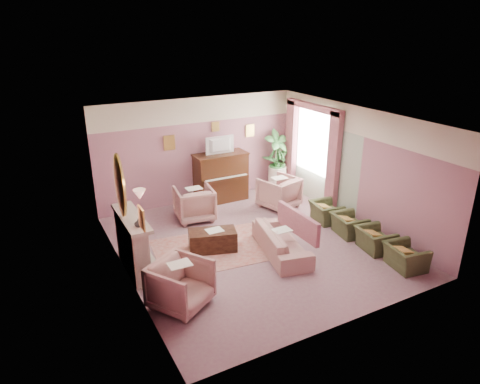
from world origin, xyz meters
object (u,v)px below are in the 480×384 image
piano (221,178)px  olive_chair_b (375,236)px  floral_armchair_front (181,283)px  side_table (277,178)px  olive_chair_a (406,253)px  floral_armchair_left (194,202)px  olive_chair_c (349,222)px  television (221,144)px  coffee_table (213,240)px  floral_armchair_right (279,191)px  sofa (282,237)px  olive_chair_d (326,209)px

piano → olive_chair_b: (1.67, -4.09, -0.33)m
floral_armchair_front → side_table: size_ratio=1.31×
olive_chair_a → side_table: size_ratio=1.07×
floral_armchair_left → olive_chair_c: floral_armchair_left is taller
piano → floral_armchair_left: bearing=-143.9°
television → coffee_table: 3.10m
coffee_table → floral_armchair_front: (-1.29, -1.54, 0.24)m
piano → floral_armchair_front: 4.82m
coffee_table → piano: bearing=60.5°
piano → olive_chair_a: 5.19m
piano → floral_armchair_front: (-2.68, -4.00, -0.19)m
olive_chair_b → coffee_table: bearing=152.0°
floral_armchair_right → floral_armchair_front: 4.75m
piano → olive_chair_a: (1.67, -4.91, -0.33)m
olive_chair_c → floral_armchair_front: bearing=-170.5°
sofa → olive_chair_b: sofa is taller
piano → floral_armchair_right: piano is taller
olive_chair_d → piano: bearing=124.3°
coffee_table → olive_chair_b: bearing=-28.0°
floral_armchair_right → television: bearing=135.5°
olive_chair_d → coffee_table: bearing=-179.8°
olive_chair_a → side_table: side_table is taller
television → floral_armchair_front: bearing=-124.2°
coffee_table → olive_chair_a: size_ratio=1.34×
olive_chair_d → side_table: side_table is taller
television → side_table: size_ratio=1.14×
floral_armchair_left → floral_armchair_right: 2.28m
floral_armchair_front → side_table: 5.97m
television → coffee_table: (-1.39, -2.41, -1.38)m
piano → floral_armchair_left: 1.40m
piano → coffee_table: (-1.39, -2.46, -0.43)m
floral_armchair_left → side_table: floral_armchair_left is taller
sofa → olive_chair_d: (1.83, 0.80, -0.05)m
piano → floral_armchair_left: size_ratio=1.52×
olive_chair_b → piano: bearing=112.2°
floral_armchair_left → floral_armchair_front: size_ratio=1.00×
floral_armchair_left → olive_chair_a: 4.95m
piano → sofa: 3.26m
floral_armchair_left → olive_chair_b: (2.79, -3.27, -0.14)m
sofa → olive_chair_c: bearing=-0.6°
sofa → floral_armchair_left: size_ratio=2.02×
coffee_table → floral_armchair_front: floral_armchair_front is taller
piano → television: television is taller
piano → olive_chair_d: bearing=-55.7°
sofa → olive_chair_a: 2.47m
coffee_table → floral_armchair_front: size_ratio=1.09×
olive_chair_b → olive_chair_c: size_ratio=1.00×
coffee_table → olive_chair_b: (3.06, -1.63, 0.10)m
sofa → olive_chair_d: sofa is taller
floral_armchair_left → olive_chair_a: (2.79, -4.09, -0.14)m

